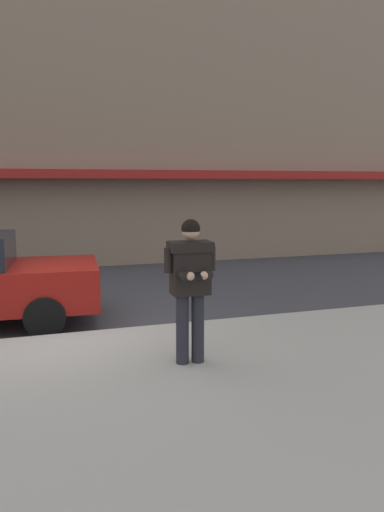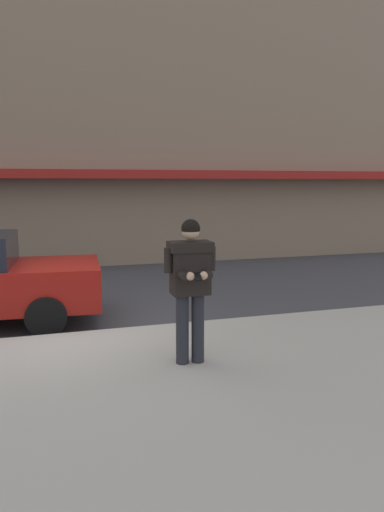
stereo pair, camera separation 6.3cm
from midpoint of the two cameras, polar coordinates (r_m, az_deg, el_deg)
ground_plane at (r=8.04m, az=-15.88°, el=-9.13°), size 80.00×80.00×0.00m
sidewalk at (r=5.49m, az=-3.67°, el=-16.50°), size 32.00×5.30×0.14m
curb_paint_line at (r=8.18m, az=-8.80°, el=-8.59°), size 28.00×0.12×0.01m
man_texting_on_phone at (r=6.10m, az=-0.49°, el=-2.26°), size 0.65×0.59×1.81m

